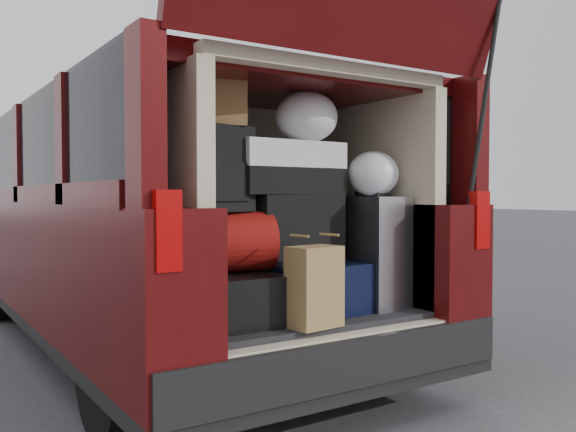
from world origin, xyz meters
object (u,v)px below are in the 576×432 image
object	(u,v)px
silver_roller	(370,251)
black_soft_case	(291,228)
black_hardshell	(222,297)
kraft_bag	(314,287)
navy_hardshell	(301,286)
twotone_duffel	(283,168)
backpack	(221,169)
red_duffel	(225,242)

from	to	relation	value
silver_roller	black_soft_case	bearing A→B (deg)	159.80
black_hardshell	kraft_bag	world-z (taller)	kraft_bag
navy_hardshell	silver_roller	xyz separation A→B (m)	(0.39, -0.09, 0.17)
silver_roller	navy_hardshell	bearing A→B (deg)	164.10
black_soft_case	black_hardshell	bearing A→B (deg)	-173.48
twotone_duffel	silver_roller	bearing A→B (deg)	-19.08
navy_hardshell	backpack	size ratio (longest dim) A/B	1.46
kraft_bag	twotone_duffel	world-z (taller)	twotone_duffel
red_duffel	black_soft_case	distance (m)	0.42
silver_roller	kraft_bag	size ratio (longest dim) A/B	1.60
navy_hardshell	silver_roller	world-z (taller)	silver_roller
black_soft_case	twotone_duffel	xyz separation A→B (m)	(-0.05, 0.01, 0.31)
red_duffel	twotone_duffel	xyz separation A→B (m)	(0.37, 0.06, 0.36)
navy_hardshell	kraft_bag	xyz separation A→B (m)	(-0.17, -0.35, 0.06)
red_duffel	kraft_bag	bearing A→B (deg)	-42.18
red_duffel	twotone_duffel	distance (m)	0.52
black_hardshell	navy_hardshell	distance (m)	0.46
black_hardshell	silver_roller	size ratio (longest dim) A/B	0.99
twotone_duffel	backpack	bearing A→B (deg)	-172.68
twotone_duffel	kraft_bag	bearing A→B (deg)	-104.99
red_duffel	backpack	bearing A→B (deg)	-159.30
kraft_bag	black_soft_case	bearing A→B (deg)	62.99
kraft_bag	backpack	xyz separation A→B (m)	(-0.30, 0.33, 0.54)
black_soft_case	navy_hardshell	bearing A→B (deg)	-54.13
navy_hardshell	kraft_bag	bearing A→B (deg)	-121.33
twotone_duffel	black_hardshell	bearing A→B (deg)	-172.72
red_duffel	black_hardshell	bearing A→B (deg)	-159.64
black_hardshell	red_duffel	bearing A→B (deg)	13.58
navy_hardshell	red_duffel	world-z (taller)	red_duffel
navy_hardshell	kraft_bag	distance (m)	0.40
black_hardshell	twotone_duffel	distance (m)	0.73
silver_roller	backpack	world-z (taller)	backpack
black_hardshell	navy_hardshell	bearing A→B (deg)	3.99
red_duffel	twotone_duffel	bearing A→B (deg)	18.05
black_hardshell	red_duffel	world-z (taller)	red_duffel
navy_hardshell	backpack	world-z (taller)	backpack
kraft_bag	backpack	world-z (taller)	backpack
navy_hardshell	red_duffel	size ratio (longest dim) A/B	1.32
black_soft_case	backpack	size ratio (longest dim) A/B	1.21
silver_roller	twotone_duffel	xyz separation A→B (m)	(-0.47, 0.14, 0.44)
kraft_bag	twotone_duffel	xyz separation A→B (m)	(0.09, 0.40, 0.55)
backpack	kraft_bag	bearing A→B (deg)	-60.32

